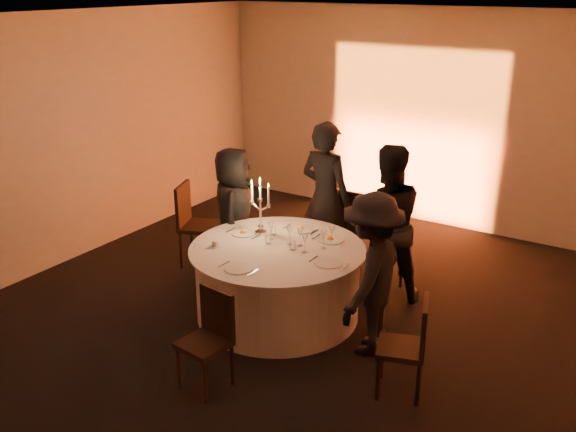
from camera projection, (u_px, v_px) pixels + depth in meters
The scene contains 31 objects.
floor at pixel (278, 315), 6.77m from camera, with size 7.00×7.00×0.00m, color black.
ceiling at pixel (276, 18), 5.72m from camera, with size 7.00×7.00×0.00m, color white.
wall_back at pixel (414, 117), 9.01m from camera, with size 7.00×7.00×0.00m, color beige.
wall_left at pixel (70, 140), 7.76m from camera, with size 7.00×7.00×0.00m, color beige.
uplighter_fixture at pixel (399, 220), 9.28m from camera, with size 0.25×0.12×0.10m, color black.
banquet_table at pixel (278, 282), 6.63m from camera, with size 1.80×1.80×0.77m.
chair_left at pixel (193, 219), 7.81m from camera, with size 0.58×0.58×1.02m.
chair_back_left at pixel (349, 223), 7.73m from camera, with size 0.45×0.45×1.00m.
chair_back_right at pixel (388, 244), 7.31m from camera, with size 0.50×0.50×0.86m.
chair_right at pixel (410, 342), 5.34m from camera, with size 0.49×0.49×0.88m.
chair_front at pixel (210, 334), 5.47m from camera, with size 0.42×0.42×0.87m.
guest_left at pixel (234, 213), 7.41m from camera, with size 0.76×0.50×1.56m, color black.
guest_back_left at pixel (326, 198), 7.53m from camera, with size 0.67×0.44×1.83m, color black.
guest_back_right at pixel (386, 224), 6.83m from camera, with size 0.85×0.66×1.75m, color black.
guest_right at pixel (371, 275), 5.88m from camera, with size 1.01×0.58×1.57m, color black.
plate_left at pixel (244, 232), 6.85m from camera, with size 0.36×0.26×0.08m.
plate_back_left at pixel (301, 228), 6.96m from camera, with size 0.36×0.29×0.08m.
plate_back_right at pixel (330, 239), 6.67m from camera, with size 0.35×0.27×0.08m.
plate_right at pixel (329, 263), 6.14m from camera, with size 0.36×0.28×0.01m.
plate_front at pixel (238, 268), 6.02m from camera, with size 0.36×0.27×0.01m.
coffee_cup at pixel (216, 244), 6.52m from camera, with size 0.11×0.11×0.07m.
candelabra at pixel (260, 214), 6.80m from camera, with size 0.26×0.13×0.63m.
wine_glass_a at pixel (332, 232), 6.54m from camera, with size 0.07×0.07×0.19m.
wine_glass_b at pixel (305, 240), 6.33m from camera, with size 0.07×0.07×0.19m.
wine_glass_c at pixel (290, 232), 6.52m from camera, with size 0.07×0.07×0.19m.
wine_glass_d at pixel (271, 227), 6.65m from camera, with size 0.07×0.07×0.19m.
wine_glass_e at pixel (324, 236), 6.43m from camera, with size 0.07×0.07×0.19m.
wine_glass_f at pixel (300, 233), 6.50m from camera, with size 0.07×0.07×0.19m.
tumbler_a at pixel (273, 231), 6.82m from camera, with size 0.07×0.07×0.09m, color white.
tumbler_b at pixel (268, 240), 6.58m from camera, with size 0.07×0.07×0.09m, color white.
tumbler_c at pixel (293, 246), 6.44m from camera, with size 0.07×0.07×0.09m, color white.
Camera 1 is at (3.30, -4.98, 3.34)m, focal length 40.00 mm.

